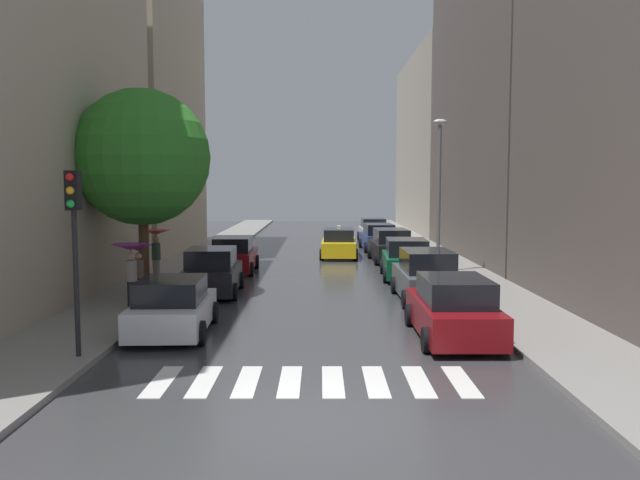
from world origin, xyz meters
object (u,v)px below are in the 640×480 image
Objects in this scene: parked_car_right_nearest at (451,310)px; pedestrian_foreground at (129,259)px; parked_car_right_second at (424,277)px; parked_car_left_third at (232,256)px; parked_car_right_fourth at (388,246)px; taxi_midroad at (337,244)px; traffic_light_left_corner at (71,222)px; parked_car_left_nearest at (170,308)px; pedestrian_by_kerb at (136,261)px; parked_car_right_sixth at (371,231)px; parked_car_left_second at (210,273)px; pedestrian_near_tree at (154,242)px; street_tree_left at (139,157)px; lamp_post_right at (437,184)px; parked_car_right_third at (404,260)px; parked_car_right_fifth at (376,238)px.

parked_car_right_nearest is 2.23× the size of pedestrian_foreground.
parked_car_left_third is at bearing 45.67° from parked_car_right_second.
taxi_midroad reaches higher than parked_car_right_fourth.
traffic_light_left_corner is at bearing 151.80° from parked_car_right_fourth.
pedestrian_foreground is at bearing 31.12° from parked_car_left_nearest.
parked_car_right_second is (7.81, -7.48, 0.07)m from parked_car_left_third.
parked_car_right_sixth is at bearing -135.09° from pedestrian_by_kerb.
parked_car_left_third is 0.94× the size of parked_car_right_nearest.
pedestrian_foreground reaches higher than parked_car_left_second.
pedestrian_near_tree is at bearing 142.43° from parked_car_left_third.
street_tree_left reaches higher than pedestrian_by_kerb.
parked_car_right_nearest is 12.71m from lamp_post_right.
pedestrian_foreground is at bearing 73.94° from pedestrian_by_kerb.
street_tree_left is (-10.16, 0.72, 4.24)m from parked_car_right_second.
parked_car_right_sixth is (0.00, 17.74, -0.03)m from parked_car_right_third.
pedestrian_foreground is at bearing -114.07° from pedestrian_near_tree.
street_tree_left is (-0.31, 2.69, 3.35)m from pedestrian_foreground.
parked_car_left_second is 0.98× the size of parked_car_left_third.
lamp_post_right is (11.61, 7.19, 2.62)m from pedestrian_by_kerb.
parked_car_right_fourth is 3.41m from taxi_midroad.
pedestrian_by_kerb is (-0.14, 1.32, -0.23)m from pedestrian_foreground.
traffic_light_left_corner is at bearing 164.53° from taxi_midroad.
parked_car_right_sixth reaches higher than parked_car_left_third.
taxi_midroad is 15.46m from street_tree_left.
street_tree_left is 13.17m from lamp_post_right.
parked_car_right_nearest is at bearing -150.34° from parked_car_left_third.
parked_car_right_second reaches higher than taxi_midroad.
parked_car_right_fourth reaches higher than parked_car_right_third.
pedestrian_foreground is at bearing 94.53° from traffic_light_left_corner.
parked_car_right_fourth is at bearing 5.16° from pedestrian_near_tree.
parked_car_right_third is 12.38m from pedestrian_foreground.
taxi_midroad is at bearing -24.74° from parked_car_left_second.
parked_car_right_third is at bearing -38.99° from parked_car_left_nearest.
parked_car_left_second is 13.23m from taxi_midroad.
parked_car_left_nearest is 0.90× the size of parked_car_right_second.
pedestrian_near_tree is (-2.72, 2.52, 0.92)m from parked_car_left_second.
parked_car_right_second is 2.40× the size of pedestrian_by_kerb.
street_tree_left is at bearing 85.37° from parked_car_right_second.
taxi_midroad is (-2.58, -3.86, -0.01)m from parked_car_right_fifth.
pedestrian_near_tree reaches higher than parked_car_right_second.
lamp_post_right reaches higher than parked_car_right_fifth.
parked_car_left_nearest is 4.97m from pedestrian_by_kerb.
lamp_post_right reaches higher than traffic_light_left_corner.
parked_car_right_fifth is (-0.12, 17.41, -0.07)m from parked_car_right_second.
traffic_light_left_corner is at bearing 149.20° from parked_car_left_nearest.
parked_car_right_third is 0.63× the size of lamp_post_right.
parked_car_right_fourth is 0.99× the size of taxi_midroad.
parked_car_right_sixth is 10.02m from taxi_midroad.
taxi_midroad is at bearing 21.36° from parked_car_right_third.
traffic_light_left_corner is at bearing 104.01° from parked_car_right_nearest.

